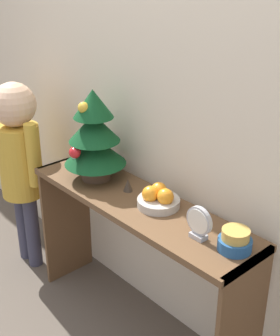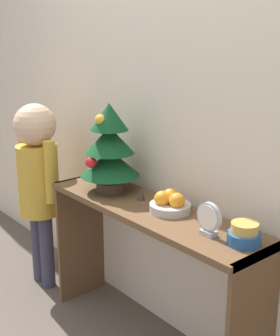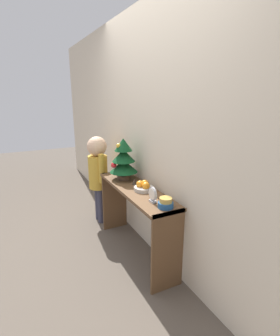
# 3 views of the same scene
# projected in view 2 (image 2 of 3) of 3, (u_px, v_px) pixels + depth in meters

# --- Properties ---
(back_wall) EXTENTS (7.00, 0.05, 2.50)m
(back_wall) POSITION_uv_depth(u_px,v_px,m) (185.00, 94.00, 2.17)
(back_wall) COLOR beige
(back_wall) RESTS_ON ground_plane
(console_table) EXTENTS (1.25, 0.34, 0.74)m
(console_table) POSITION_uv_depth(u_px,v_px,m) (150.00, 239.00, 2.23)
(console_table) COLOR brown
(console_table) RESTS_ON ground_plane
(mini_tree) EXTENTS (0.30, 0.30, 0.45)m
(mini_tree) POSITION_uv_depth(u_px,v_px,m) (110.00, 148.00, 2.36)
(mini_tree) COLOR #4C3828
(mini_tree) RESTS_ON console_table
(fruit_bowl) EXTENTS (0.19, 0.19, 0.10)m
(fruit_bowl) POSITION_uv_depth(u_px,v_px,m) (170.00, 203.00, 2.13)
(fruit_bowl) COLOR #B7B2A8
(fruit_bowl) RESTS_ON console_table
(singing_bowl) EXTENTS (0.13, 0.13, 0.09)m
(singing_bowl) POSITION_uv_depth(u_px,v_px,m) (244.00, 235.00, 1.80)
(singing_bowl) COLOR #235189
(singing_bowl) RESTS_ON console_table
(desk_clock) EXTENTS (0.12, 0.04, 0.14)m
(desk_clock) POSITION_uv_depth(u_px,v_px,m) (209.00, 219.00, 1.87)
(desk_clock) COLOR #B2B2B7
(desk_clock) RESTS_ON console_table
(figurine) EXTENTS (0.05, 0.05, 0.06)m
(figurine) POSITION_uv_depth(u_px,v_px,m) (141.00, 194.00, 2.28)
(figurine) COLOR #382D23
(figurine) RESTS_ON console_table
(child_figure) EXTENTS (0.38, 0.25, 1.14)m
(child_figure) POSITION_uv_depth(u_px,v_px,m) (38.00, 173.00, 2.77)
(child_figure) COLOR #38384C
(child_figure) RESTS_ON ground_plane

